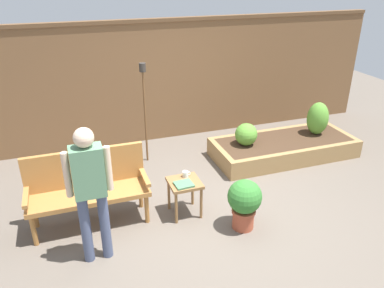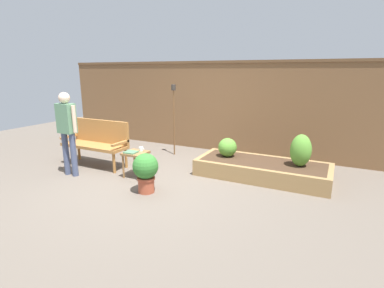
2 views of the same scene
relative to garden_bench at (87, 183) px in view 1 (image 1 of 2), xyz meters
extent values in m
plane|color=#60564C|center=(1.52, -0.38, -0.54)|extent=(14.00, 14.00, 0.00)
cube|color=brown|center=(1.52, 2.22, 0.51)|extent=(8.40, 0.10, 2.10)
cube|color=brown|center=(1.52, 2.22, 1.59)|extent=(8.40, 0.14, 0.06)
cylinder|color=#A87038|center=(0.66, 0.08, -0.34)|extent=(0.06, 0.06, 0.40)
cylinder|color=#A87038|center=(0.66, -0.28, -0.34)|extent=(0.06, 0.06, 0.40)
cylinder|color=#A87038|center=(-0.66, 0.08, -0.34)|extent=(0.06, 0.06, 0.40)
cylinder|color=#A87038|center=(-0.66, -0.28, -0.34)|extent=(0.06, 0.06, 0.40)
cube|color=#A87038|center=(0.00, -0.10, -0.11)|extent=(1.44, 0.48, 0.06)
cube|color=#A87038|center=(0.00, 0.11, 0.16)|extent=(1.44, 0.06, 0.48)
cube|color=#A87038|center=(-0.69, -0.10, 0.02)|extent=(0.06, 0.48, 0.04)
cube|color=#A87038|center=(0.69, -0.10, 0.02)|extent=(0.06, 0.48, 0.04)
cylinder|color=olive|center=(1.33, -0.09, -0.32)|extent=(0.04, 0.04, 0.44)
cylinder|color=olive|center=(1.33, -0.42, -0.32)|extent=(0.04, 0.04, 0.44)
cylinder|color=olive|center=(1.00, -0.09, -0.32)|extent=(0.04, 0.04, 0.44)
cylinder|color=olive|center=(1.00, -0.42, -0.32)|extent=(0.04, 0.04, 0.44)
cube|color=olive|center=(1.17, -0.25, -0.08)|extent=(0.40, 0.40, 0.04)
cylinder|color=white|center=(1.21, -0.14, -0.03)|extent=(0.08, 0.08, 0.08)
torus|color=white|center=(1.26, -0.14, -0.03)|extent=(0.05, 0.01, 0.05)
cube|color=#4C7A56|center=(1.13, -0.33, -0.05)|extent=(0.23, 0.21, 0.02)
cylinder|color=#A84C33|center=(1.75, -0.77, -0.43)|extent=(0.26, 0.26, 0.22)
cylinder|color=#A84C33|center=(1.75, -0.77, -0.30)|extent=(0.29, 0.29, 0.04)
sphere|color=#33752D|center=(1.75, -0.77, -0.10)|extent=(0.42, 0.42, 0.42)
cube|color=#997547|center=(3.27, 0.33, -0.39)|extent=(2.40, 0.09, 0.30)
cube|color=#997547|center=(3.27, 1.24, -0.39)|extent=(2.40, 0.09, 0.30)
cube|color=#997547|center=(2.12, 0.79, -0.39)|extent=(0.09, 0.82, 0.30)
cube|color=#997547|center=(4.43, 0.79, -0.39)|extent=(0.09, 0.82, 0.30)
cube|color=#422D1E|center=(3.27, 0.79, -0.39)|extent=(2.22, 0.82, 0.30)
cylinder|color=brown|center=(2.57, 0.83, -0.21)|extent=(0.04, 0.04, 0.06)
sphere|color=#569333|center=(2.57, 0.83, -0.06)|extent=(0.36, 0.36, 0.36)
cylinder|color=brown|center=(3.91, 0.83, -0.21)|extent=(0.04, 0.04, 0.06)
ellipsoid|color=#569333|center=(3.91, 0.83, 0.04)|extent=(0.36, 0.36, 0.57)
cylinder|color=brown|center=(1.05, 1.38, 0.21)|extent=(0.03, 0.03, 1.50)
cylinder|color=#332D28|center=(1.05, 1.38, 1.02)|extent=(0.10, 0.10, 0.13)
cylinder|color=#475170|center=(0.11, -0.73, -0.13)|extent=(0.11, 0.11, 0.82)
cylinder|color=#475170|center=(-0.09, -0.73, -0.13)|extent=(0.11, 0.11, 0.82)
cube|color=#5B8966|center=(0.01, -0.73, 0.55)|extent=(0.32, 0.20, 0.54)
cylinder|color=beige|center=(0.21, -0.73, 0.55)|extent=(0.07, 0.07, 0.49)
cylinder|color=beige|center=(-0.19, -0.73, 0.55)|extent=(0.07, 0.07, 0.49)
sphere|color=beige|center=(0.01, -0.73, 0.92)|extent=(0.20, 0.20, 0.20)
camera|label=1|loc=(-0.10, -4.17, 2.39)|focal=35.46mm
camera|label=2|loc=(4.45, -4.47, 1.39)|focal=27.72mm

